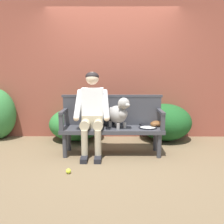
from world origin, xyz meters
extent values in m
plane|color=brown|center=(0.00, 0.00, 0.00)|extent=(40.00, 40.00, 0.00)
cube|color=brown|center=(0.00, 1.20, 1.31)|extent=(8.00, 0.30, 2.62)
ellipsoid|color=#194C1E|center=(1.00, 0.82, 0.35)|extent=(1.00, 0.96, 0.70)
ellipsoid|color=#286B2D|center=(-0.70, 0.82, 0.31)|extent=(1.01, 0.95, 0.62)
cube|color=#38383D|center=(0.00, 0.00, 0.40)|extent=(1.60, 0.47, 0.06)
cylinder|color=#38383D|center=(-0.72, -0.18, 0.19)|extent=(0.07, 0.07, 0.37)
cylinder|color=#38383D|center=(0.72, -0.18, 0.19)|extent=(0.07, 0.07, 0.37)
cylinder|color=#38383D|center=(-0.72, 0.18, 0.19)|extent=(0.07, 0.07, 0.37)
cylinder|color=#38383D|center=(0.72, 0.18, 0.19)|extent=(0.07, 0.07, 0.37)
cube|color=#38383D|center=(0.00, 0.21, 0.66)|extent=(1.60, 0.05, 0.46)
cube|color=#38383D|center=(0.00, 0.21, 0.91)|extent=(1.64, 0.06, 0.04)
cube|color=#38383D|center=(-0.76, -0.20, 0.55)|extent=(0.06, 0.06, 0.24)
cube|color=#38383D|center=(-0.76, 0.00, 0.69)|extent=(0.06, 0.47, 0.04)
cube|color=#38383D|center=(0.76, -0.20, 0.55)|extent=(0.06, 0.06, 0.24)
cube|color=#38383D|center=(0.76, 0.00, 0.69)|extent=(0.06, 0.47, 0.04)
cube|color=black|center=(-0.41, -0.34, 0.04)|extent=(0.10, 0.24, 0.07)
cylinder|color=tan|center=(-0.41, -0.26, 0.26)|extent=(0.10, 0.10, 0.38)
cylinder|color=tan|center=(-0.41, -0.10, 0.51)|extent=(0.15, 0.31, 0.15)
cube|color=black|center=(-0.21, -0.34, 0.04)|extent=(0.10, 0.24, 0.07)
cylinder|color=tan|center=(-0.21, -0.26, 0.26)|extent=(0.10, 0.10, 0.38)
cylinder|color=tan|center=(-0.21, -0.10, 0.51)|extent=(0.15, 0.31, 0.15)
cube|color=tan|center=(-0.31, 0.05, 0.53)|extent=(0.32, 0.24, 0.20)
cube|color=white|center=(-0.31, 0.07, 0.79)|extent=(0.34, 0.22, 0.52)
cylinder|color=white|center=(-0.52, -0.04, 0.81)|extent=(0.14, 0.32, 0.44)
sphere|color=beige|center=(-0.54, -0.16, 0.61)|extent=(0.09, 0.09, 0.09)
cylinder|color=white|center=(-0.10, -0.04, 0.81)|extent=(0.14, 0.32, 0.44)
sphere|color=beige|center=(-0.08, -0.16, 0.61)|extent=(0.09, 0.09, 0.09)
sphere|color=beige|center=(-0.31, 0.05, 1.20)|extent=(0.20, 0.20, 0.20)
ellipsoid|color=black|center=(-0.31, 0.06, 1.23)|extent=(0.21, 0.21, 0.14)
cylinder|color=gray|center=(0.10, -0.12, 0.48)|extent=(0.05, 0.05, 0.09)
cylinder|color=gray|center=(0.20, -0.04, 0.48)|extent=(0.05, 0.05, 0.09)
cylinder|color=gray|center=(-0.03, 0.05, 0.48)|extent=(0.05, 0.05, 0.09)
cylinder|color=gray|center=(0.07, 0.13, 0.48)|extent=(0.05, 0.05, 0.09)
ellipsoid|color=gray|center=(0.08, 0.00, 0.64)|extent=(0.39, 0.42, 0.28)
sphere|color=gray|center=(0.16, -0.09, 0.66)|extent=(0.16, 0.16, 0.16)
sphere|color=gray|center=(0.18, -0.12, 0.83)|extent=(0.17, 0.17, 0.17)
ellipsoid|color=gray|center=(0.22, -0.18, 0.81)|extent=(0.12, 0.13, 0.06)
ellipsoid|color=gray|center=(0.11, -0.16, 0.82)|extent=(0.07, 0.06, 0.13)
ellipsoid|color=gray|center=(0.23, -0.07, 0.82)|extent=(0.07, 0.06, 0.13)
sphere|color=gray|center=(-0.01, 0.14, 0.70)|extent=(0.08, 0.08, 0.08)
torus|color=black|center=(0.56, -0.02, 0.44)|extent=(0.39, 0.39, 0.02)
cylinder|color=silver|center=(0.56, -0.02, 0.43)|extent=(0.25, 0.25, 0.00)
cube|color=black|center=(0.49, 0.13, 0.44)|extent=(0.06, 0.08, 0.02)
cylinder|color=black|center=(0.43, 0.26, 0.44)|extent=(0.12, 0.21, 0.03)
ellipsoid|color=brown|center=(0.72, 0.09, 0.48)|extent=(0.28, 0.27, 0.09)
sphere|color=#CCDB33|center=(-0.56, -0.77, 0.03)|extent=(0.07, 0.07, 0.07)
camera|label=1|loc=(0.02, -3.78, 1.32)|focal=39.35mm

